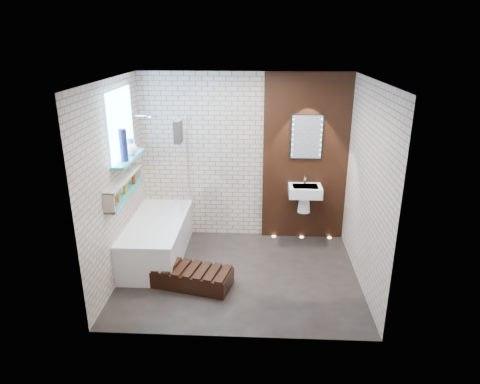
# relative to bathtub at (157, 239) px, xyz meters

# --- Properties ---
(ground) EXTENTS (3.20, 3.20, 0.00)m
(ground) POSITION_rel_bathtub_xyz_m (1.22, -0.45, -0.29)
(ground) COLOR black
(ground) RESTS_ON ground
(room_shell) EXTENTS (3.24, 3.20, 2.60)m
(room_shell) POSITION_rel_bathtub_xyz_m (1.22, -0.45, 1.01)
(room_shell) COLOR #B5A18F
(room_shell) RESTS_ON ground
(walnut_panel) EXTENTS (1.30, 0.06, 2.60)m
(walnut_panel) POSITION_rel_bathtub_xyz_m (2.17, 0.82, 1.01)
(walnut_panel) COLOR black
(walnut_panel) RESTS_ON ground
(clerestory_window) EXTENTS (0.18, 1.00, 0.94)m
(clerestory_window) POSITION_rel_bathtub_xyz_m (-0.34, -0.10, 1.61)
(clerestory_window) COLOR #7FADE0
(clerestory_window) RESTS_ON room_shell
(display_niche) EXTENTS (0.14, 1.30, 0.26)m
(display_niche) POSITION_rel_bathtub_xyz_m (-0.31, -0.30, 0.91)
(display_niche) COLOR teal
(display_niche) RESTS_ON room_shell
(bathtub) EXTENTS (0.79, 1.74, 0.70)m
(bathtub) POSITION_rel_bathtub_xyz_m (0.00, 0.00, 0.00)
(bathtub) COLOR white
(bathtub) RESTS_ON ground
(bath_screen) EXTENTS (0.01, 0.78, 1.40)m
(bath_screen) POSITION_rel_bathtub_xyz_m (0.35, 0.44, 0.99)
(bath_screen) COLOR white
(bath_screen) RESTS_ON bathtub
(towel) EXTENTS (0.09, 0.24, 0.31)m
(towel) POSITION_rel_bathtub_xyz_m (0.35, 0.15, 1.56)
(towel) COLOR black
(towel) RESTS_ON bath_screen
(shower_head) EXTENTS (0.18, 0.18, 0.02)m
(shower_head) POSITION_rel_bathtub_xyz_m (-0.08, 0.50, 1.71)
(shower_head) COLOR silver
(shower_head) RESTS_ON room_shell
(washbasin) EXTENTS (0.50, 0.36, 0.58)m
(washbasin) POSITION_rel_bathtub_xyz_m (2.17, 0.62, 0.50)
(washbasin) COLOR white
(washbasin) RESTS_ON walnut_panel
(led_mirror) EXTENTS (0.50, 0.02, 0.70)m
(led_mirror) POSITION_rel_bathtub_xyz_m (2.17, 0.78, 1.36)
(led_mirror) COLOR black
(led_mirror) RESTS_ON walnut_panel
(walnut_step) EXTENTS (1.08, 0.67, 0.22)m
(walnut_step) POSITION_rel_bathtub_xyz_m (0.62, -0.75, -0.18)
(walnut_step) COLOR black
(walnut_step) RESTS_ON ground
(niche_bottles) EXTENTS (0.05, 0.90, 0.15)m
(niche_bottles) POSITION_rel_bathtub_xyz_m (-0.31, -0.33, 0.87)
(niche_bottles) COLOR maroon
(niche_bottles) RESTS_ON display_niche
(sill_vases) EXTENTS (0.17, 0.43, 0.42)m
(sill_vases) POSITION_rel_bathtub_xyz_m (-0.28, -0.11, 1.40)
(sill_vases) COLOR #141938
(sill_vases) RESTS_ON clerestory_window
(floor_uplights) EXTENTS (0.96, 0.06, 0.01)m
(floor_uplights) POSITION_rel_bathtub_xyz_m (2.17, 0.75, -0.29)
(floor_uplights) COLOR #FFD899
(floor_uplights) RESTS_ON ground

